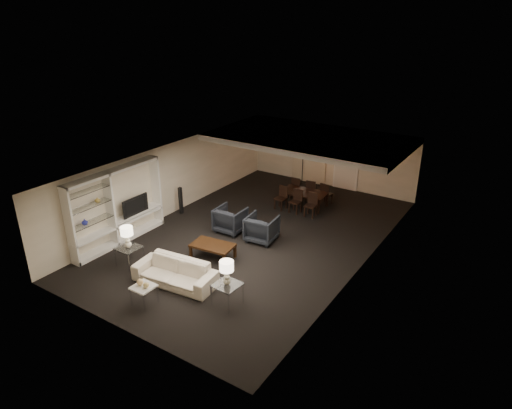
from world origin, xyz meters
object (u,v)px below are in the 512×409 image
object	(u,v)px
armchair_left	(230,219)
chair_nm	(295,202)
vase_blue	(85,222)
chair_fl	(298,187)
marble_table	(144,295)
floor_speaker	(181,200)
vase_amber	(97,200)
floor_lamp	(303,165)
sofa	(175,273)
pendant_light	(316,153)
chair_fm	(312,190)
side_table_right	(227,294)
dining_table	(304,199)
chair_nr	(311,205)
television	(133,205)
chair_fr	(327,194)
table_lamp_right	(227,273)
chair_nl	(281,198)
table_lamp_left	(127,237)
side_table_left	(130,256)
armchair_right	(262,228)
coffee_table	(213,251)

from	to	relation	value
armchair_left	chair_nm	world-z (taller)	chair_nm
vase_blue	chair_fl	distance (m)	7.95
marble_table	floor_speaker	distance (m)	5.44
vase_amber	floor_lamp	xyz separation A→B (m)	(2.22, 8.45, -0.88)
sofa	floor_lamp	xyz separation A→B (m)	(-0.79, 8.63, 0.44)
pendant_light	chair_fm	bearing A→B (deg)	143.76
side_table_right	dining_table	bearing A→B (deg)	101.04
chair_nr	dining_table	bearing A→B (deg)	128.43
television	floor_speaker	xyz separation A→B (m)	(0.08, 2.06, -0.55)
vase_blue	dining_table	size ratio (longest dim) A/B	0.11
floor_speaker	chair_nr	size ratio (longest dim) A/B	1.15
chair_fr	television	bearing A→B (deg)	61.64
armchair_left	table_lamp_right	xyz separation A→B (m)	(2.30, -3.30, 0.47)
chair_nm	vase_blue	bearing A→B (deg)	-117.08
pendant_light	chair_fl	distance (m)	1.68
vase_amber	chair_fm	distance (m)	7.78
dining_table	chair_nl	size ratio (longest dim) A/B	1.92
table_lamp_left	pendant_light	bearing A→B (deg)	71.66
vase_blue	side_table_left	bearing A→B (deg)	14.70
armchair_right	table_lamp_left	xyz separation A→B (m)	(-2.30, -3.30, 0.47)
chair_nl	sofa	bearing A→B (deg)	-82.63
sofa	dining_table	size ratio (longest dim) A/B	1.37
vase_amber	chair_nr	world-z (taller)	vase_amber
coffee_table	side_table_right	distance (m)	2.34
television	dining_table	distance (m)	6.08
table_lamp_left	chair_fl	world-z (taller)	table_lamp_left
pendant_light	chair_nl	bearing A→B (deg)	-121.93
chair_fl	pendant_light	bearing A→B (deg)	173.10
armchair_left	table_lamp_right	distance (m)	4.05
side_table_left	floor_lamp	world-z (taller)	floor_lamp
table_lamp_left	vase_amber	bearing A→B (deg)	172.14
armchair_left	dining_table	size ratio (longest dim) A/B	0.56
table_lamp_right	chair_nr	xyz separation A→B (m)	(-0.65, 5.74, -0.46)
armchair_right	chair_fr	bearing A→B (deg)	-103.36
pendant_light	armchair_left	bearing A→B (deg)	-108.26
vase_blue	dining_table	world-z (taller)	vase_blue
pendant_light	chair_fl	size ratio (longest dim) A/B	0.62
sofa	chair_nr	distance (m)	5.84
sofa	marble_table	size ratio (longest dim) A/B	4.37
coffee_table	chair_fr	distance (m)	5.54
dining_table	chair_fr	distance (m)	0.90
armchair_left	chair_nl	world-z (taller)	chair_nl
sofa	table_lamp_right	distance (m)	1.79
sofa	side_table_left	size ratio (longest dim) A/B	3.64
chair_fm	sofa	bearing A→B (deg)	79.21
side_table_right	television	world-z (taller)	television
pendant_light	vase_amber	world-z (taller)	pendant_light
table_lamp_right	vase_blue	xyz separation A→B (m)	(-4.71, -0.34, 0.27)
dining_table	side_table_left	bearing A→B (deg)	-112.46
chair_nl	chair_fm	world-z (taller)	same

